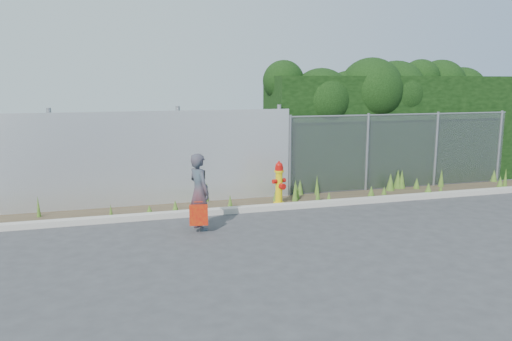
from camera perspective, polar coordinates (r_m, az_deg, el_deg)
The scene contains 10 objects.
ground at distance 9.63m, azimuth 4.08°, elevation -7.21°, with size 80.00×80.00×0.00m, color #39393B.
curb at distance 11.25m, azimuth 0.90°, elevation -4.29°, with size 16.00×0.22×0.12m, color #ACA69B.
weed_strip at distance 12.31m, azimuth 6.00°, elevation -2.74°, with size 16.00×1.30×0.53m.
corrugated_fence at distance 11.75m, azimuth -16.21°, elevation 1.12°, with size 8.50×0.21×2.30m.
chainlink_fence at distance 13.92m, azimuth 16.36°, elevation 2.19°, with size 6.50×0.07×2.05m.
hedge at distance 14.76m, azimuth 15.00°, elevation 6.38°, with size 7.47×2.01×3.51m.
fire_hydrant at distance 11.69m, azimuth 2.65°, elevation -1.51°, with size 0.35×0.31×1.04m.
woman at distance 9.76m, azimuth -6.51°, elevation -2.43°, with size 0.55×0.36×1.51m, color #105C6A.
red_tote_bag at distance 9.57m, azimuth -6.58°, elevation -5.08°, with size 0.35×0.13×0.46m.
black_shoulder_bag at distance 9.89m, azimuth -6.57°, elevation -0.51°, with size 0.24×0.10×0.18m.
Camera 1 is at (-3.22, -8.60, 2.89)m, focal length 35.00 mm.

